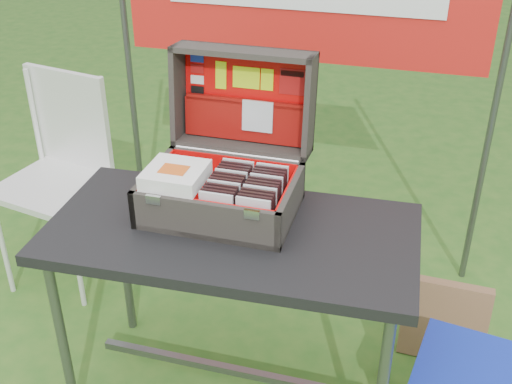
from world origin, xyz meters
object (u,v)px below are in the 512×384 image
(chair, at_px, (54,188))
(cardboard_box, at_px, (444,321))
(suitcase, at_px, (225,140))
(table, at_px, (233,317))

(chair, height_order, cardboard_box, chair)
(chair, bearing_deg, suitcase, -9.36)
(table, distance_m, cardboard_box, 0.90)
(chair, relative_size, cardboard_box, 2.75)
(table, bearing_deg, suitcase, 111.13)
(suitcase, bearing_deg, chair, 159.44)
(table, xyz_separation_m, chair, (-1.02, 0.51, 0.11))
(suitcase, distance_m, chair, 1.15)
(suitcase, distance_m, cardboard_box, 1.21)
(table, xyz_separation_m, suitcase, (-0.07, 0.15, 0.63))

